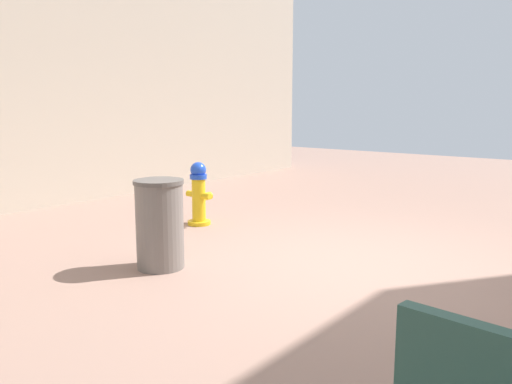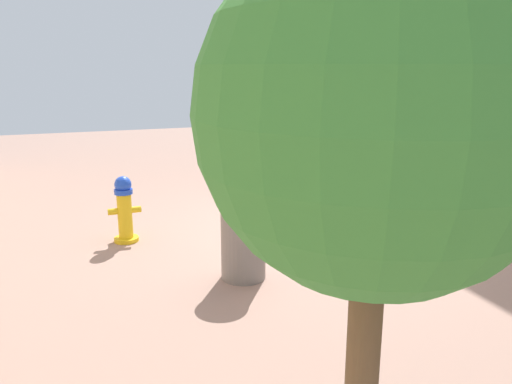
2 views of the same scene
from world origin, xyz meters
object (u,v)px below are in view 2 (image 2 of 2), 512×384
planter_tree (367,291)px  trash_bin (243,238)px  fire_hydrant (124,209)px  bench_near (510,173)px

planter_tree → trash_bin: bearing=-102.2°
fire_hydrant → trash_bin: 1.86m
fire_hydrant → bench_near: bearing=176.8°
planter_tree → bench_near: bearing=-140.4°
bench_near → planter_tree: planter_tree is taller
planter_tree → trash_bin: (-0.73, -3.35, -1.01)m
planter_tree → trash_bin: size_ratio=2.93×
fire_hydrant → trash_bin: size_ratio=0.96×
fire_hydrant → trash_bin: (-1.01, 1.56, 0.02)m
fire_hydrant → planter_tree: (-0.29, 4.91, 1.03)m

